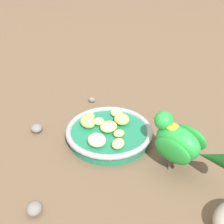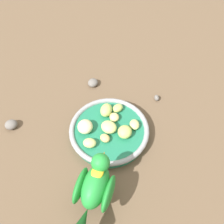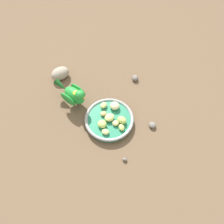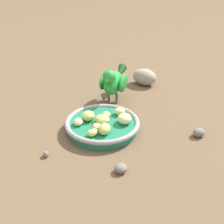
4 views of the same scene
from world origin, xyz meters
The scene contains 16 objects.
ground_plane centered at (0.00, 0.00, 0.00)m, with size 4.00×4.00×0.00m, color brown.
feeding_bowl centered at (0.02, 0.00, 0.02)m, with size 0.19×0.19×0.03m.
apple_piece_0 centered at (0.02, 0.00, 0.03)m, with size 0.04×0.03×0.02m, color #C6D17A.
apple_piece_1 centered at (-0.03, 0.02, 0.04)m, with size 0.04×0.03×0.03m, color #B2CC66.
apple_piece_2 centered at (0.05, 0.02, 0.04)m, with size 0.04×0.03×0.02m, color #B2CC66.
apple_piece_3 centered at (-0.02, -0.04, 0.04)m, with size 0.04×0.04×0.03m, color beige.
apple_piece_4 centered at (0.03, -0.02, 0.03)m, with size 0.02×0.02×0.02m, color tan.
apple_piece_5 centered at (0.00, 0.03, 0.03)m, with size 0.02×0.02×0.02m, color #E5C67F.
apple_piece_6 centered at (0.05, 0.05, 0.03)m, with size 0.03×0.02×0.02m, color #C6D17A.
apple_piece_7 centered at (0.02, -0.06, 0.03)m, with size 0.03×0.02×0.02m, color #C6D17A.
apple_piece_8 centered at (-0.02, 0.05, 0.03)m, with size 0.03×0.02×0.02m, color #B2CC66.
parrot centered at (0.13, -0.12, 0.07)m, with size 0.12×0.15×0.12m.
rock_large centered at (0.16, -0.28, 0.03)m, with size 0.08×0.06×0.05m, color gray.
pebble_0 centered at (-0.15, -0.18, 0.01)m, with size 0.03×0.03×0.02m, color slate.
pebble_1 centered at (-0.14, 0.06, 0.01)m, with size 0.03×0.03×0.02m, color slate.
pebble_2 centered at (0.01, 0.17, 0.01)m, with size 0.02×0.01×0.01m, color slate.
Camera 3 is at (0.12, 0.42, 0.79)m, focal length 36.32 mm.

